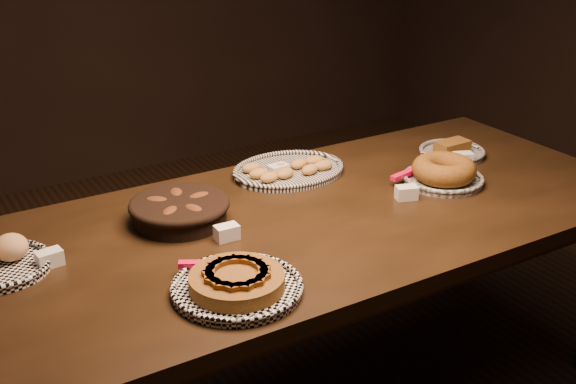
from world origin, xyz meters
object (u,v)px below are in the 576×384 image
bundt_cake_plate (443,173)px  buffet_table (295,239)px  apple_tart_plate (237,284)px  madeleine_platter (288,170)px

bundt_cake_plate → buffet_table: bearing=161.3°
apple_tart_plate → madeleine_platter: 0.82m
buffet_table → madeleine_platter: size_ratio=5.78×
buffet_table → madeleine_platter: bearing=62.2°
madeleine_platter → buffet_table: bearing=-97.2°
madeleine_platter → bundt_cake_plate: (0.42, -0.35, 0.02)m
buffet_table → apple_tart_plate: apple_tart_plate is taller
apple_tart_plate → madeleine_platter: bearing=64.5°
buffet_table → bundt_cake_plate: 0.60m
apple_tart_plate → madeleine_platter: size_ratio=0.83×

